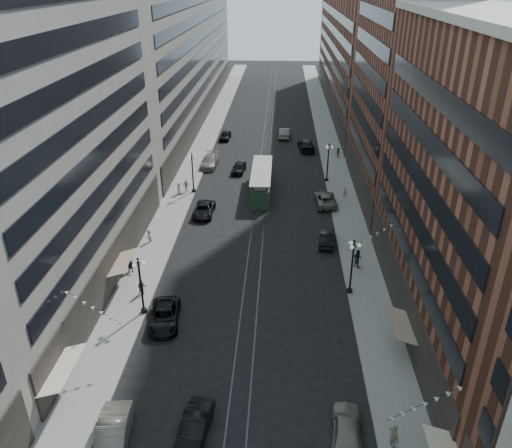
% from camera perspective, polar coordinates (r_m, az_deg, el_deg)
% --- Properties ---
extents(ground, '(220.00, 220.00, 0.00)m').
position_cam_1_polar(ground, '(72.30, 0.76, 5.02)').
color(ground, black).
rests_on(ground, ground).
extents(sidewalk_west, '(4.00, 180.00, 0.15)m').
position_cam_1_polar(sidewalk_west, '(82.70, -6.67, 7.74)').
color(sidewalk_west, gray).
rests_on(sidewalk_west, ground).
extents(sidewalk_east, '(4.00, 180.00, 0.15)m').
position_cam_1_polar(sidewalk_east, '(82.05, 8.80, 7.45)').
color(sidewalk_east, gray).
rests_on(sidewalk_east, ground).
extents(rail_west, '(0.12, 180.00, 0.02)m').
position_cam_1_polar(rail_west, '(81.69, 0.54, 7.63)').
color(rail_west, '#2D2D33').
rests_on(rail_west, ground).
extents(rail_east, '(0.12, 180.00, 0.02)m').
position_cam_1_polar(rail_east, '(81.65, 1.53, 7.62)').
color(rail_east, '#2D2D33').
rests_on(rail_east, ground).
extents(building_west_mid, '(8.00, 36.00, 28.00)m').
position_cam_1_polar(building_west_mid, '(46.37, -22.29, 8.76)').
color(building_west_mid, gray).
rests_on(building_west_mid, ground).
extents(building_west_far, '(8.00, 90.00, 26.00)m').
position_cam_1_polar(building_west_far, '(105.82, -8.16, 19.04)').
color(building_west_far, gray).
rests_on(building_west_far, ground).
extents(building_east_mid, '(8.00, 30.00, 24.00)m').
position_cam_1_polar(building_east_mid, '(40.79, 23.62, 3.17)').
color(building_east_mid, brown).
rests_on(building_east_mid, ground).
extents(building_east_tower, '(8.00, 26.00, 42.00)m').
position_cam_1_polar(building_east_tower, '(65.02, 16.94, 20.61)').
color(building_east_tower, brown).
rests_on(building_east_tower, ground).
extents(building_east_far, '(8.00, 72.00, 24.00)m').
position_cam_1_polar(building_east_far, '(114.01, 10.80, 18.89)').
color(building_east_far, brown).
rests_on(building_east_far, ground).
extents(lamppost_sw_far, '(1.03, 1.14, 5.52)m').
position_cam_1_polar(lamppost_sw_far, '(43.93, -13.04, -6.66)').
color(lamppost_sw_far, black).
rests_on(lamppost_sw_far, sidewalk_west).
extents(lamppost_sw_mid, '(1.03, 1.14, 5.52)m').
position_cam_1_polar(lamppost_sw_mid, '(67.48, -7.26, 6.00)').
color(lamppost_sw_mid, black).
rests_on(lamppost_sw_mid, sidewalk_west).
extents(lamppost_se_far, '(1.03, 1.14, 5.52)m').
position_cam_1_polar(lamppost_se_far, '(46.23, 10.92, -4.61)').
color(lamppost_se_far, black).
rests_on(lamppost_se_far, sidewalk_east).
extents(lamppost_se_mid, '(1.03, 1.14, 5.52)m').
position_cam_1_polar(lamppost_se_mid, '(71.49, 8.22, 7.14)').
color(lamppost_se_mid, black).
rests_on(lamppost_se_mid, sidewalk_east).
extents(streetcar, '(2.63, 11.87, 3.28)m').
position_cam_1_polar(streetcar, '(67.60, 0.62, 4.81)').
color(streetcar, '#263C28').
rests_on(streetcar, ground).
extents(car_1, '(2.49, 5.50, 1.75)m').
position_cam_1_polar(car_1, '(35.06, -16.08, -22.30)').
color(car_1, '#636258').
rests_on(car_1, ground).
extents(car_2, '(3.02, 5.54, 1.47)m').
position_cam_1_polar(car_2, '(43.76, -10.43, -10.30)').
color(car_2, black).
rests_on(car_2, ground).
extents(car_4, '(2.29, 4.81, 1.59)m').
position_cam_1_polar(car_4, '(34.90, 10.29, -21.96)').
color(car_4, slate).
rests_on(car_4, ground).
extents(car_5, '(2.16, 4.80, 1.53)m').
position_cam_1_polar(car_5, '(34.72, -7.05, -22.07)').
color(car_5, black).
rests_on(car_5, ground).
extents(pedestrian_2, '(0.83, 0.57, 1.55)m').
position_cam_1_polar(pedestrian_2, '(47.41, -12.93, -7.07)').
color(pedestrian_2, black).
rests_on(pedestrian_2, sidewalk_west).
extents(pedestrian_4, '(0.74, 1.15, 1.81)m').
position_cam_1_polar(pedestrian_4, '(34.75, 15.50, -22.32)').
color(pedestrian_4, '#B1A492').
rests_on(pedestrian_4, sidewalk_east).
extents(car_7, '(2.48, 5.15, 1.42)m').
position_cam_1_polar(car_7, '(61.76, -5.98, 1.63)').
color(car_7, black).
rests_on(car_7, ground).
extents(car_8, '(2.55, 5.89, 1.69)m').
position_cam_1_polar(car_8, '(77.75, -5.33, 7.16)').
color(car_8, gray).
rests_on(car_8, ground).
extents(car_9, '(2.01, 4.45, 1.48)m').
position_cam_1_polar(car_9, '(90.92, -3.53, 10.08)').
color(car_9, black).
rests_on(car_9, ground).
extents(car_10, '(2.06, 4.52, 1.44)m').
position_cam_1_polar(car_10, '(55.35, 8.08, -1.62)').
color(car_10, black).
rests_on(car_10, ground).
extents(car_11, '(2.82, 5.65, 1.54)m').
position_cam_1_polar(car_11, '(64.82, 7.94, 2.83)').
color(car_11, slate).
rests_on(car_11, ground).
extents(car_12, '(3.00, 6.24, 1.75)m').
position_cam_1_polar(car_12, '(85.46, 5.76, 8.99)').
color(car_12, black).
rests_on(car_12, ground).
extents(car_13, '(2.25, 4.56, 1.50)m').
position_cam_1_polar(car_13, '(75.09, -1.99, 6.46)').
color(car_13, black).
rests_on(car_13, ground).
extents(car_14, '(2.08, 5.41, 1.76)m').
position_cam_1_polar(car_14, '(91.94, 3.27, 10.36)').
color(car_14, slate).
rests_on(car_14, ground).
extents(pedestrian_5, '(1.42, 0.52, 1.50)m').
position_cam_1_polar(pedestrian_5, '(51.13, -14.20, -4.57)').
color(pedestrian_5, black).
rests_on(pedestrian_5, sidewalk_west).
extents(pedestrian_6, '(1.00, 0.47, 1.69)m').
position_cam_1_polar(pedestrian_6, '(68.37, -7.99, 4.34)').
color(pedestrian_6, '#B1A693').
rests_on(pedestrian_6, sidewalk_west).
extents(pedestrian_7, '(0.96, 1.04, 1.90)m').
position_cam_1_polar(pedestrian_7, '(51.37, 11.53, -3.84)').
color(pedestrian_7, black).
rests_on(pedestrian_7, sidewalk_east).
extents(pedestrian_8, '(0.59, 0.41, 1.52)m').
position_cam_1_polar(pedestrian_8, '(66.89, 10.11, 3.57)').
color(pedestrian_8, gray).
rests_on(pedestrian_8, sidewalk_east).
extents(pedestrian_9, '(1.04, 0.55, 1.53)m').
position_cam_1_polar(pedestrian_9, '(82.19, 9.37, 8.07)').
color(pedestrian_9, black).
rests_on(pedestrian_9, sidewalk_east).
extents(pedestrian_extra_0, '(0.79, 0.91, 1.63)m').
position_cam_1_polar(pedestrian_extra_0, '(67.78, -8.81, 4.05)').
color(pedestrian_extra_0, '#B5AA96').
rests_on(pedestrian_extra_0, sidewalk_west).
extents(pedestrian_extra_1, '(0.64, 0.82, 1.50)m').
position_cam_1_polar(pedestrian_extra_1, '(56.18, -12.19, -1.33)').
color(pedestrian_extra_1, beige).
rests_on(pedestrian_extra_1, sidewalk_west).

